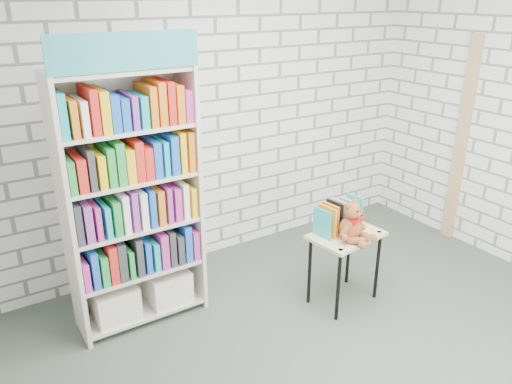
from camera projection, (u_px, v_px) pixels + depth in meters
ground at (356, 360)px, 3.59m from camera, size 4.50×4.50×0.00m
room_shell at (379, 117)px, 2.93m from camera, size 4.52×4.02×2.81m
bookshelf at (132, 200)px, 3.72m from camera, size 1.00×0.39×2.24m
display_table at (346, 244)px, 4.10m from camera, size 0.63×0.48×0.63m
table_books at (338, 217)px, 4.09m from camera, size 0.43×0.23×0.24m
teddy_bear at (353, 225)px, 3.93m from camera, size 0.30×0.29×0.33m
door_trim at (461, 142)px, 5.06m from camera, size 0.05×0.12×2.10m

